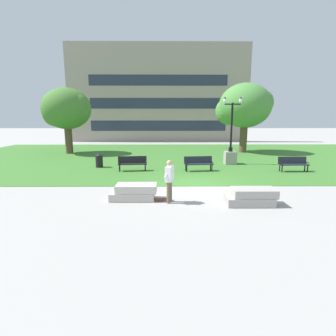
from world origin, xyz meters
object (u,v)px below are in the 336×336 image
at_px(person_skateboarder, 169,179).
at_px(concrete_block_left, 251,197).
at_px(park_bench_near_right, 132,162).
at_px(park_bench_far_left, 199,163).
at_px(lamp_post_center, 230,151).
at_px(trash_bin, 99,160).
at_px(skateboard, 159,199).
at_px(park_bench_near_left, 293,163).
at_px(concrete_block_center, 134,192).

bearing_deg(person_skateboarder, concrete_block_left, -5.19).
bearing_deg(park_bench_near_right, concrete_block_left, -50.45).
distance_m(person_skateboarder, park_bench_far_left, 6.51).
xyz_separation_m(park_bench_near_right, park_bench_far_left, (4.17, -0.08, 0.00)).
height_order(park_bench_near_right, lamp_post_center, lamp_post_center).
bearing_deg(trash_bin, park_bench_far_left, -10.62).
distance_m(skateboard, park_bench_far_left, 6.46).
xyz_separation_m(park_bench_near_left, lamp_post_center, (-3.29, 2.68, 0.45)).
relative_size(concrete_block_left, park_bench_near_left, 1.05).
height_order(person_skateboarder, lamp_post_center, lamp_post_center).
xyz_separation_m(concrete_block_center, person_skateboarder, (1.44, -0.40, 0.66)).
relative_size(concrete_block_center, skateboard, 1.84).
distance_m(park_bench_far_left, trash_bin, 6.67).
xyz_separation_m(lamp_post_center, trash_bin, (-9.15, -1.23, -0.49)).
relative_size(person_skateboarder, park_bench_near_right, 0.93).
relative_size(concrete_block_center, trash_bin, 1.98).
xyz_separation_m(concrete_block_center, skateboard, (1.04, -0.22, -0.22)).
distance_m(concrete_block_left, skateboard, 3.62).
relative_size(person_skateboarder, trash_bin, 1.78).
height_order(skateboard, park_bench_far_left, park_bench_far_left).
relative_size(park_bench_near_right, lamp_post_center, 0.39).
height_order(skateboard, lamp_post_center, lamp_post_center).
bearing_deg(lamp_post_center, park_bench_near_right, -160.62).
height_order(concrete_block_center, park_bench_near_left, park_bench_near_left).
height_order(park_bench_near_left, lamp_post_center, lamp_post_center).
relative_size(concrete_block_left, park_bench_far_left, 1.03).
xyz_separation_m(concrete_block_center, park_bench_far_left, (3.37, 5.80, 0.23)).
xyz_separation_m(concrete_block_left, person_skateboarder, (-3.17, 0.29, 0.66)).
xyz_separation_m(park_bench_near_left, park_bench_far_left, (-5.88, 0.22, 0.00)).
height_order(person_skateboarder, skateboard, person_skateboarder).
height_order(concrete_block_center, skateboard, concrete_block_center).
relative_size(skateboard, park_bench_far_left, 0.56).
bearing_deg(concrete_block_center, park_bench_far_left, 59.87).
bearing_deg(trash_bin, park_bench_near_right, -25.78).
height_order(skateboard, park_bench_near_right, park_bench_near_right).
bearing_deg(person_skateboarder, lamp_post_center, 62.46).
bearing_deg(park_bench_near_right, trash_bin, 154.22).
bearing_deg(person_skateboarder, park_bench_near_right, 109.71).
xyz_separation_m(person_skateboarder, park_bench_near_left, (7.80, 5.98, -0.43)).
bearing_deg(park_bench_near_right, park_bench_far_left, -1.07).
xyz_separation_m(concrete_block_center, lamp_post_center, (5.96, 8.26, 0.68)).
relative_size(concrete_block_center, lamp_post_center, 0.40).
bearing_deg(concrete_block_left, trash_bin, 135.32).
xyz_separation_m(person_skateboarder, park_bench_near_right, (-2.25, 6.28, -0.43)).
bearing_deg(park_bench_near_left, concrete_block_left, -126.42).
relative_size(park_bench_far_left, trash_bin, 1.92).
height_order(person_skateboarder, trash_bin, person_skateboarder).
height_order(park_bench_near_right, trash_bin, trash_bin).
relative_size(concrete_block_center, park_bench_near_left, 1.05).
xyz_separation_m(concrete_block_center, park_bench_near_right, (-0.81, 5.88, 0.23)).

